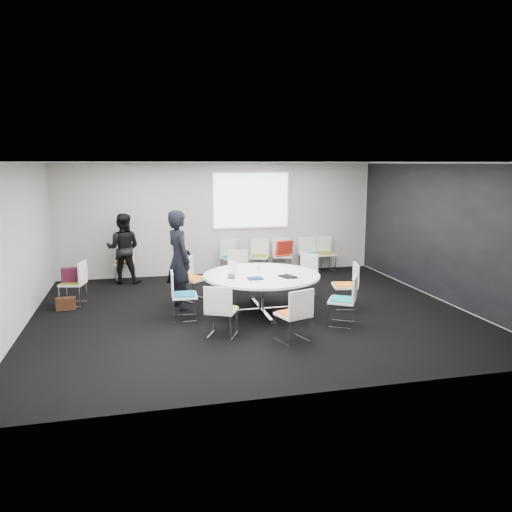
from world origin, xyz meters
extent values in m
cube|color=black|center=(0.00, 0.00, -0.02)|extent=(8.00, 7.00, 0.04)
cube|color=white|center=(0.00, 0.00, 2.82)|extent=(8.00, 7.00, 0.04)
cube|color=#A8A39F|center=(0.00, 3.52, 1.40)|extent=(8.00, 0.04, 2.80)
cube|color=#A8A39F|center=(0.00, -3.52, 1.40)|extent=(8.00, 0.04, 2.80)
cube|color=#A8A39F|center=(-4.02, 0.00, 1.40)|extent=(0.04, 7.00, 2.80)
cube|color=#A8A39F|center=(4.02, 0.00, 1.40)|extent=(0.04, 7.00, 2.80)
cube|color=black|center=(3.99, 0.00, 1.40)|extent=(0.01, 6.94, 2.74)
cube|color=silver|center=(0.20, -0.04, 0.04)|extent=(0.90, 0.90, 0.08)
cylinder|color=silver|center=(0.20, -0.04, 0.36)|extent=(0.10, 0.10, 0.65)
cylinder|color=white|center=(0.20, -0.04, 0.71)|extent=(2.19, 2.19, 0.04)
cube|color=white|center=(0.80, 3.46, 1.85)|extent=(1.90, 0.03, 1.35)
cube|color=silver|center=(1.83, -0.16, 0.21)|extent=(0.50, 0.50, 0.42)
cube|color=white|center=(1.83, -0.16, 0.44)|extent=(0.53, 0.55, 0.04)
cube|color=#D45A12|center=(1.83, -0.16, 0.47)|extent=(0.46, 0.48, 0.03)
cube|color=white|center=(2.04, -0.21, 0.67)|extent=(0.14, 0.46, 0.42)
cube|color=silver|center=(1.35, 0.92, 0.21)|extent=(0.58, 0.58, 0.42)
cube|color=white|center=(1.35, 0.92, 0.44)|extent=(0.62, 0.62, 0.04)
cube|color=#0B6387|center=(1.35, 0.92, 0.47)|extent=(0.54, 0.54, 0.03)
cube|color=white|center=(1.53, 1.04, 0.67)|extent=(0.28, 0.41, 0.42)
cube|color=silver|center=(0.11, 1.58, 0.21)|extent=(0.43, 0.43, 0.42)
cube|color=white|center=(0.11, 1.58, 0.44)|extent=(0.47, 0.45, 0.04)
cube|color=olive|center=(0.11, 1.58, 0.47)|extent=(0.41, 0.39, 0.03)
cube|color=white|center=(0.11, 1.79, 0.67)|extent=(0.46, 0.05, 0.42)
cube|color=silver|center=(-0.97, 1.09, 0.21)|extent=(0.59, 0.59, 0.42)
cube|color=white|center=(-0.97, 1.09, 0.44)|extent=(0.64, 0.63, 0.04)
cube|color=orange|center=(-0.97, 1.09, 0.47)|extent=(0.55, 0.55, 0.03)
cube|color=white|center=(-1.10, 1.25, 0.67)|extent=(0.37, 0.33, 0.42)
cube|color=silver|center=(-1.26, -0.17, 0.21)|extent=(0.44, 0.44, 0.42)
cube|color=white|center=(-1.26, -0.17, 0.44)|extent=(0.46, 0.48, 0.04)
cube|color=#095D89|center=(-1.26, -0.17, 0.47)|extent=(0.39, 0.41, 0.03)
cube|color=white|center=(-1.47, -0.16, 0.67)|extent=(0.05, 0.46, 0.42)
cube|color=silver|center=(-0.76, -1.23, 0.21)|extent=(0.56, 0.56, 0.42)
cube|color=white|center=(-0.76, -1.23, 0.44)|extent=(0.60, 0.59, 0.04)
cube|color=olive|center=(-0.76, -1.23, 0.47)|extent=(0.52, 0.51, 0.03)
cube|color=white|center=(-0.85, -1.41, 0.67)|extent=(0.43, 0.23, 0.42)
cube|color=silver|center=(0.30, -1.71, 0.21)|extent=(0.53, 0.53, 0.42)
cube|color=white|center=(0.30, -1.71, 0.44)|extent=(0.58, 0.56, 0.04)
cube|color=#D85315|center=(0.30, -1.71, 0.47)|extent=(0.50, 0.49, 0.03)
cube|color=white|center=(0.37, -1.91, 0.67)|extent=(0.45, 0.18, 0.42)
cube|color=silver|center=(1.37, -1.13, 0.21)|extent=(0.58, 0.58, 0.42)
cube|color=white|center=(1.37, -1.13, 0.44)|extent=(0.61, 0.62, 0.04)
cube|color=#0A7B7B|center=(1.37, -1.13, 0.47)|extent=(0.53, 0.54, 0.03)
cube|color=white|center=(1.55, -1.24, 0.67)|extent=(0.27, 0.41, 0.42)
cube|color=silver|center=(0.24, 3.13, 0.21)|extent=(0.53, 0.53, 0.42)
cube|color=white|center=(0.24, 3.13, 0.44)|extent=(0.58, 0.57, 0.04)
cube|color=#0A5B7B|center=(0.24, 3.13, 0.47)|extent=(0.50, 0.49, 0.03)
cube|color=white|center=(0.17, 3.33, 0.67)|extent=(0.45, 0.19, 0.42)
cube|color=silver|center=(0.92, 3.15, 0.21)|extent=(0.54, 0.54, 0.42)
cube|color=white|center=(0.92, 3.15, 0.44)|extent=(0.58, 0.57, 0.04)
cube|color=olive|center=(0.92, 3.15, 0.47)|extent=(0.51, 0.49, 0.03)
cube|color=white|center=(1.00, 3.35, 0.67)|extent=(0.44, 0.19, 0.42)
cube|color=silver|center=(1.54, 3.15, 0.21)|extent=(0.49, 0.49, 0.42)
cube|color=white|center=(1.54, 3.15, 0.44)|extent=(0.53, 0.52, 0.04)
cube|color=#DA5113|center=(1.54, 3.15, 0.47)|extent=(0.46, 0.45, 0.03)
cube|color=white|center=(1.57, 3.36, 0.67)|extent=(0.46, 0.12, 0.42)
cube|color=silver|center=(2.26, 3.12, 0.21)|extent=(0.44, 0.44, 0.42)
cube|color=white|center=(2.26, 3.12, 0.44)|extent=(0.48, 0.46, 0.04)
cube|color=#09857E|center=(2.26, 3.12, 0.47)|extent=(0.42, 0.40, 0.03)
cube|color=white|center=(2.27, 3.33, 0.67)|extent=(0.46, 0.06, 0.42)
cube|color=silver|center=(2.73, 3.15, 0.21)|extent=(0.43, 0.43, 0.42)
cube|color=white|center=(2.73, 3.15, 0.44)|extent=(0.47, 0.45, 0.04)
cube|color=olive|center=(2.73, 3.15, 0.47)|extent=(0.40, 0.39, 0.03)
cube|color=white|center=(2.72, 3.36, 0.67)|extent=(0.46, 0.04, 0.42)
cube|color=silver|center=(-3.32, 1.27, 0.21)|extent=(0.50, 0.50, 0.42)
cube|color=white|center=(-3.32, 1.27, 0.44)|extent=(0.53, 0.55, 0.04)
cube|color=olive|center=(-3.32, 1.27, 0.47)|extent=(0.46, 0.48, 0.03)
cube|color=white|center=(-3.12, 1.22, 0.67)|extent=(0.14, 0.46, 0.42)
cube|color=silver|center=(-2.38, 3.12, 0.21)|extent=(0.44, 0.44, 0.42)
cube|color=white|center=(-2.38, 3.12, 0.44)|extent=(0.48, 0.46, 0.04)
cube|color=#796317|center=(-2.38, 3.12, 0.47)|extent=(0.42, 0.40, 0.03)
cube|color=white|center=(-2.37, 3.33, 0.67)|extent=(0.46, 0.06, 0.42)
imported|color=black|center=(-1.28, 0.57, 0.96)|extent=(0.65, 0.81, 1.92)
imported|color=black|center=(-2.38, 2.97, 0.82)|extent=(0.91, 0.77, 1.65)
imported|color=#333338|center=(-0.34, -0.12, 0.74)|extent=(0.26, 0.36, 0.03)
cube|color=silver|center=(-0.32, 0.09, 0.86)|extent=(0.11, 0.29, 0.22)
cube|color=black|center=(0.61, -0.36, 0.74)|extent=(0.32, 0.36, 0.02)
cube|color=navy|center=(0.00, -0.39, 0.74)|extent=(0.28, 0.22, 0.03)
cube|color=silver|center=(0.85, 0.26, 0.73)|extent=(0.35, 0.28, 0.00)
cube|color=silver|center=(0.83, -0.05, 0.73)|extent=(0.33, 0.26, 0.00)
cylinder|color=white|center=(0.23, 0.27, 0.78)|extent=(0.08, 0.08, 0.09)
cube|color=black|center=(0.71, -0.50, 0.73)|extent=(0.15, 0.09, 0.01)
cube|color=#431224|center=(-3.32, 1.27, 0.62)|extent=(0.41, 0.16, 0.28)
cube|color=#3A1F12|center=(-3.44, 0.97, 0.12)|extent=(0.37, 0.19, 0.24)
cube|color=#B02115|center=(1.54, 2.94, 0.70)|extent=(0.47, 0.28, 0.36)
camera|label=1|loc=(-2.00, -8.90, 2.79)|focal=35.00mm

